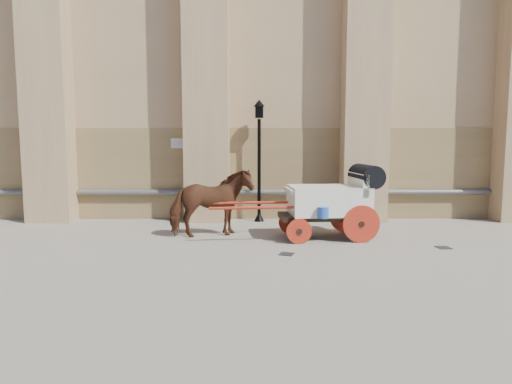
{
  "coord_description": "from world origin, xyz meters",
  "views": [
    {
      "loc": [
        0.45,
        -10.98,
        2.55
      ],
      "look_at": [
        0.54,
        1.06,
        1.22
      ],
      "focal_mm": 32.0,
      "sensor_mm": 36.0,
      "label": 1
    }
  ],
  "objects": [
    {
      "name": "drain_grate_far",
      "position": [
        5.06,
        -0.22,
        0.01
      ],
      "size": [
        0.34,
        0.34,
        0.01
      ],
      "primitive_type": "cube",
      "rotation": [
        0.0,
        0.0,
        0.08
      ],
      "color": "black",
      "rests_on": "ground"
    },
    {
      "name": "drain_grate_near",
      "position": [
        1.22,
        -0.83,
        0.01
      ],
      "size": [
        0.41,
        0.41,
        0.01
      ],
      "primitive_type": "cube",
      "rotation": [
        0.0,
        0.0,
        -0.33
      ],
      "color": "black",
      "rests_on": "ground"
    },
    {
      "name": "carriage",
      "position": [
        2.6,
        0.98,
        1.05
      ],
      "size": [
        4.54,
        1.7,
        1.95
      ],
      "rotation": [
        0.0,
        0.0,
        0.09
      ],
      "color": "black",
      "rests_on": "ground"
    },
    {
      "name": "ground",
      "position": [
        0.0,
        0.0,
        0.0
      ],
      "size": [
        90.0,
        90.0,
        0.0
      ],
      "primitive_type": "plane",
      "color": "gray",
      "rests_on": "ground"
    },
    {
      "name": "street_lamp",
      "position": [
        0.66,
        3.53,
        2.07
      ],
      "size": [
        0.36,
        0.36,
        3.87
      ],
      "color": "black",
      "rests_on": "ground"
    },
    {
      "name": "horse",
      "position": [
        -0.67,
        1.16,
        0.91
      ],
      "size": [
        2.36,
        1.61,
        1.82
      ],
      "primitive_type": "imported",
      "rotation": [
        0.0,
        0.0,
        1.89
      ],
      "color": "brown",
      "rests_on": "ground"
    }
  ]
}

